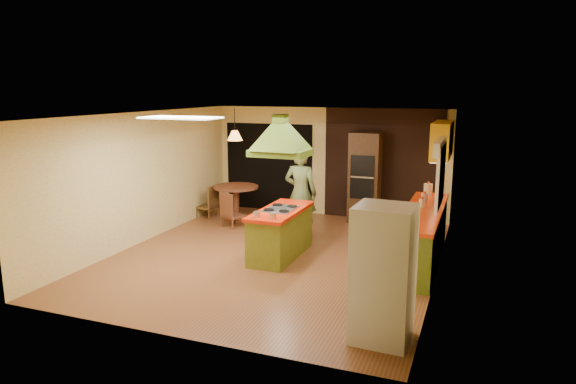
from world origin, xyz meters
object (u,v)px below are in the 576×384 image
at_px(canister_large, 428,190).
at_px(wall_oven, 365,177).
at_px(refrigerator, 383,274).
at_px(kitchen_island, 281,232).
at_px(man, 301,193).
at_px(dining_table, 236,196).

bearing_deg(canister_large, wall_oven, 140.70).
xyz_separation_m(refrigerator, wall_oven, (-1.40, 5.37, 0.18)).
xyz_separation_m(kitchen_island, refrigerator, (2.25, -2.45, 0.38)).
xyz_separation_m(man, canister_large, (2.37, 0.52, 0.13)).
bearing_deg(wall_oven, refrigerator, -76.33).
relative_size(wall_oven, canister_large, 8.28).
xyz_separation_m(man, dining_table, (-1.88, 0.92, -0.37)).
relative_size(wall_oven, dining_table, 1.97).
bearing_deg(refrigerator, wall_oven, 107.15).
height_order(refrigerator, canister_large, refrigerator).
distance_m(refrigerator, canister_large, 4.17).
xyz_separation_m(kitchen_island, wall_oven, (0.85, 2.92, 0.56)).
bearing_deg(canister_large, man, -167.67).
bearing_deg(canister_large, dining_table, 174.56).
bearing_deg(refrigerator, kitchen_island, 135.10).
distance_m(man, refrigerator, 4.31).
height_order(refrigerator, wall_oven, wall_oven).
height_order(wall_oven, canister_large, wall_oven).
bearing_deg(man, kitchen_island, 93.71).
height_order(refrigerator, dining_table, refrigerator).
distance_m(dining_table, canister_large, 4.30).
bearing_deg(canister_large, kitchen_island, -143.55).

